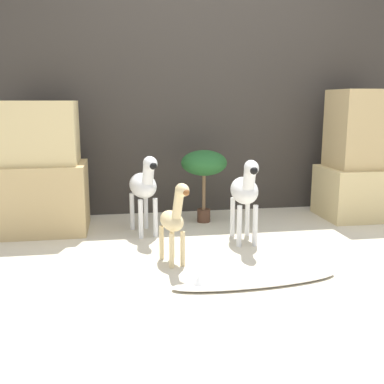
% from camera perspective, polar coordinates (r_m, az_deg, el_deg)
% --- Properties ---
extents(ground_plane, '(14.00, 14.00, 0.00)m').
position_cam_1_polar(ground_plane, '(3.02, 6.30, -9.03)').
color(ground_plane, beige).
extents(wall_back, '(6.40, 0.08, 2.20)m').
position_cam_1_polar(wall_back, '(4.31, 1.12, 12.08)').
color(wall_back, '#38332D').
rests_on(wall_back, ground_plane).
extents(rock_pillar_left, '(0.67, 0.55, 1.06)m').
position_cam_1_polar(rock_pillar_left, '(3.83, -18.31, 2.31)').
color(rock_pillar_left, tan).
rests_on(rock_pillar_left, ground_plane).
extents(rock_pillar_right, '(0.67, 0.55, 1.15)m').
position_cam_1_polar(rock_pillar_right, '(4.35, 20.62, 3.69)').
color(rock_pillar_right, '#DBC184').
rests_on(rock_pillar_right, ground_plane).
extents(zebra_right, '(0.22, 0.52, 0.65)m').
position_cam_1_polar(zebra_right, '(3.37, 6.76, 0.24)').
color(zebra_right, white).
rests_on(zebra_right, ground_plane).
extents(zebra_left, '(0.28, 0.52, 0.65)m').
position_cam_1_polar(zebra_left, '(3.57, -6.12, 0.89)').
color(zebra_left, white).
rests_on(zebra_left, ground_plane).
extents(giraffe_figurine, '(0.20, 0.39, 0.57)m').
position_cam_1_polar(giraffe_figurine, '(2.91, -2.34, -3.38)').
color(giraffe_figurine, beige).
rests_on(giraffe_figurine, ground_plane).
extents(potted_palm_front, '(0.40, 0.40, 0.64)m').
position_cam_1_polar(potted_palm_front, '(3.90, 1.53, 3.40)').
color(potted_palm_front, '#513323').
rests_on(potted_palm_front, ground_plane).
extents(surfboard, '(1.03, 0.30, 0.08)m').
position_cam_1_polar(surfboard, '(2.73, 8.05, -11.02)').
color(surfboard, silver).
rests_on(surfboard, ground_plane).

